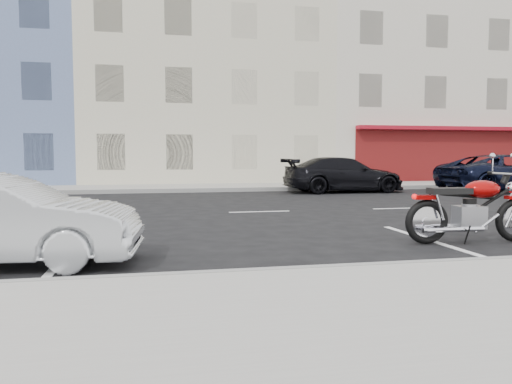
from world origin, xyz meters
The scene contains 10 objects.
ground centered at (0.00, 0.00, 0.00)m, with size 120.00×120.00×0.00m, color black.
sidewalk_near centered at (-5.00, -8.70, 0.07)m, with size 80.00×3.40×0.15m, color gray.
sidewalk_far centered at (-5.00, 8.70, 0.07)m, with size 80.00×3.40×0.15m, color gray.
curb_near centered at (-5.00, -7.00, 0.08)m, with size 80.00×0.12×0.16m, color gray.
curb_far centered at (-5.00, 7.00, 0.08)m, with size 80.00×0.12×0.16m, color gray.
bldg_cream centered at (-2.00, 16.30, 5.75)m, with size 12.00×12.00×11.50m, color beige.
bldg_corner centered at (11.00, 16.30, 6.25)m, with size 14.00×12.00×12.50m, color beige.
fire_hydrant centered at (12.00, 8.50, 0.53)m, with size 0.20×0.20×0.72m.
suv_far centered at (9.05, 4.82, 0.74)m, with size 2.47×5.36×1.49m, color black.
car_far centered at (2.67, 5.92, 0.69)m, with size 1.94×4.76×1.38m, color black.
Camera 1 is at (-4.71, -12.64, 1.50)m, focal length 35.00 mm.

